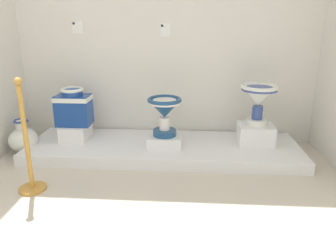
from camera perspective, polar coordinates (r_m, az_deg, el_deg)
display_platform at (r=3.47m, az=-0.85°, el=-5.98°), size 2.92×0.87×0.12m
plinth_block_leftmost at (r=3.70m, az=-16.39°, el=-2.83°), size 0.29×0.33×0.17m
antique_toilet_leftmost at (r=3.61m, az=-16.77°, el=1.62°), size 0.37×0.25×0.42m
plinth_block_tall_cobalt at (r=3.38m, az=-0.62°, el=-4.49°), size 0.36×0.30×0.11m
antique_toilet_tall_cobalt at (r=3.27m, az=-0.64°, el=1.03°), size 0.36×0.36×0.41m
plinth_block_pale_glazed at (r=3.54m, az=15.60°, el=-3.29°), size 0.37×0.30×0.21m
antique_toilet_pale_glazed at (r=3.42m, az=16.14°, el=3.26°), size 0.39×0.39×0.44m
info_placard_first at (r=3.85m, az=-16.14°, el=15.15°), size 0.13×0.01×0.14m
info_placard_second at (r=3.65m, az=-0.48°, el=15.32°), size 0.11×0.01×0.15m
decorative_vase_spare at (r=3.77m, az=-24.77°, el=-3.89°), size 0.31×0.31×0.39m
stanchion_post_near_left at (r=2.90m, az=-24.04°, el=-6.69°), size 0.23×0.23×0.98m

